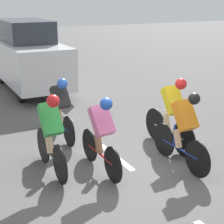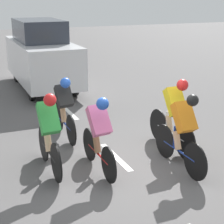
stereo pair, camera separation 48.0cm
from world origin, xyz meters
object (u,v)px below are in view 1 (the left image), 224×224
(cyclist_yellow, at_px, (172,112))
(cyclist_pink, at_px, (102,132))
(cyclist_black, at_px, (61,107))
(cyclist_green, at_px, (51,132))
(support_car, at_px, (28,56))
(cyclist_orange, at_px, (183,128))

(cyclist_yellow, height_order, cyclist_pink, cyclist_yellow)
(cyclist_yellow, height_order, cyclist_black, cyclist_yellow)
(cyclist_green, distance_m, support_car, 6.56)
(cyclist_pink, xyz_separation_m, support_car, (-0.52, -6.77, 0.36))
(cyclist_green, bearing_deg, cyclist_pink, 156.35)
(cyclist_yellow, distance_m, cyclist_black, 2.40)
(support_car, bearing_deg, cyclist_black, 82.74)
(cyclist_pink, bearing_deg, support_car, -94.42)
(cyclist_yellow, bearing_deg, cyclist_orange, 68.21)
(cyclist_pink, distance_m, support_car, 6.80)
(cyclist_orange, height_order, support_car, support_car)
(cyclist_black, bearing_deg, cyclist_orange, 123.43)
(cyclist_yellow, height_order, cyclist_green, cyclist_yellow)
(cyclist_orange, relative_size, support_car, 0.38)
(cyclist_green, bearing_deg, cyclist_orange, 159.78)
(cyclist_yellow, bearing_deg, cyclist_green, -0.51)
(cyclist_green, bearing_deg, cyclist_yellow, 179.49)
(cyclist_pink, bearing_deg, cyclist_black, -86.81)
(cyclist_green, distance_m, cyclist_black, 1.66)
(cyclist_yellow, bearing_deg, support_car, -79.22)
(cyclist_yellow, relative_size, cyclist_black, 1.04)
(cyclist_black, relative_size, support_car, 0.37)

